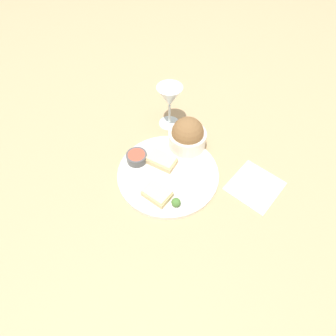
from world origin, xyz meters
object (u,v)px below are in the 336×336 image
sauce_ramekin (137,157)px  salad_bowl (187,136)px  cheese_toast_near (162,160)px  wine_glass (170,98)px  napkin (255,186)px  cheese_toast_far (157,193)px

sauce_ramekin → salad_bowl: bearing=83.5°
cheese_toast_near → wine_glass: 0.21m
napkin → sauce_ramekin: bearing=-133.1°
sauce_ramekin → cheese_toast_far: size_ratio=0.71×
sauce_ramekin → napkin: size_ratio=0.36×
salad_bowl → napkin: bearing=22.8°
cheese_toast_far → cheese_toast_near: bearing=145.8°
sauce_ramekin → wine_glass: bearing=121.9°
cheese_toast_far → wine_glass: 0.32m
sauce_ramekin → cheese_toast_far: (0.15, -0.01, -0.00)m
sauce_ramekin → napkin: sauce_ramekin is taller
cheese_toast_far → salad_bowl: bearing=125.9°
cheese_toast_far → napkin: bearing=69.3°
wine_glass → salad_bowl: bearing=-3.5°
wine_glass → napkin: size_ratio=0.84×
cheese_toast_near → cheese_toast_far: (0.10, -0.07, -0.00)m
wine_glass → napkin: bearing=13.8°
salad_bowl → wine_glass: wine_glass is taller
salad_bowl → wine_glass: bearing=176.5°
salad_bowl → sauce_ramekin: size_ratio=1.86×
cheese_toast_far → napkin: cheese_toast_far is taller
salad_bowl → cheese_toast_near: (0.03, -0.11, -0.03)m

